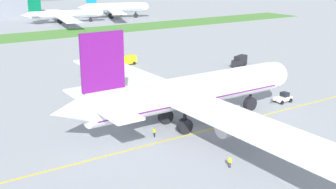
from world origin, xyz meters
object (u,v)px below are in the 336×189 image
(service_truck_baggage_loader, at_px, (240,61))
(airliner_foreground, at_px, (187,93))
(parked_airliner_far_right, at_px, (63,15))
(ground_crew_wingwalker_port, at_px, (230,161))
(pushback_tug, at_px, (283,98))
(service_truck_fuel_bowser, at_px, (128,60))
(parked_airliner_far_outer, at_px, (114,8))
(ground_crew_marshaller_front, at_px, (154,131))

(service_truck_baggage_loader, bearing_deg, airliner_foreground, -143.54)
(parked_airliner_far_right, bearing_deg, service_truck_baggage_loader, -87.23)
(ground_crew_wingwalker_port, bearing_deg, pushback_tug, 29.73)
(service_truck_fuel_bowser, xyz_separation_m, parked_airliner_far_outer, (50.74, 107.56, 4.13))
(ground_crew_marshaller_front, height_order, parked_airliner_far_outer, parked_airliner_far_outer)
(parked_airliner_far_outer, bearing_deg, service_truck_fuel_bowser, -115.25)
(ground_crew_marshaller_front, height_order, service_truck_baggage_loader, service_truck_baggage_loader)
(service_truck_baggage_loader, bearing_deg, ground_crew_marshaller_front, -146.86)
(pushback_tug, height_order, ground_crew_marshaller_front, pushback_tug)
(ground_crew_marshaller_front, bearing_deg, service_truck_baggage_loader, 33.14)
(parked_airliner_far_right, relative_size, parked_airliner_far_outer, 1.13)
(service_truck_baggage_loader, bearing_deg, ground_crew_wingwalker_port, -133.99)
(pushback_tug, xyz_separation_m, parked_airliner_far_outer, (40.70, 157.95, 4.67))
(ground_crew_wingwalker_port, distance_m, service_truck_fuel_bowser, 70.92)
(service_truck_baggage_loader, xyz_separation_m, service_truck_fuel_bowser, (-25.76, 19.87, -0.17))
(ground_crew_wingwalker_port, relative_size, ground_crew_marshaller_front, 0.96)
(ground_crew_wingwalker_port, distance_m, parked_airliner_far_outer, 189.43)
(airliner_foreground, xyz_separation_m, ground_crew_marshaller_front, (-7.87, -1.58, -5.19))
(service_truck_baggage_loader, distance_m, parked_airliner_far_outer, 129.91)
(ground_crew_wingwalker_port, height_order, service_truck_baggage_loader, service_truck_baggage_loader)
(parked_airliner_far_right, xyz_separation_m, parked_airliner_far_outer, (30.91, 4.59, 1.33))
(airliner_foreground, xyz_separation_m, service_truck_fuel_bowser, (15.51, 50.36, -4.77))
(service_truck_baggage_loader, relative_size, parked_airliner_far_outer, 0.11)
(ground_crew_wingwalker_port, bearing_deg, airliner_foreground, 73.88)
(airliner_foreground, height_order, ground_crew_marshaller_front, airliner_foreground)
(airliner_foreground, bearing_deg, pushback_tug, -0.06)
(airliner_foreground, distance_m, ground_crew_wingwalker_port, 18.96)
(pushback_tug, height_order, parked_airliner_far_outer, parked_airliner_far_outer)
(airliner_foreground, bearing_deg, parked_airliner_far_outer, 67.24)
(airliner_foreground, xyz_separation_m, service_truck_baggage_loader, (41.27, 30.50, -4.60))
(ground_crew_marshaller_front, xyz_separation_m, parked_airliner_far_right, (43.21, 154.92, 3.22))
(ground_crew_wingwalker_port, height_order, ground_crew_marshaller_front, ground_crew_marshaller_front)
(service_truck_fuel_bowser, relative_size, parked_airliner_far_right, 0.08)
(pushback_tug, relative_size, parked_airliner_far_outer, 0.10)
(ground_crew_marshaller_front, bearing_deg, airliner_foreground, 11.38)
(ground_crew_wingwalker_port, bearing_deg, parked_airliner_far_right, 76.70)
(airliner_foreground, xyz_separation_m, parked_airliner_far_right, (35.34, 153.33, -1.96))
(service_truck_baggage_loader, bearing_deg, parked_airliner_far_outer, 78.91)
(parked_airliner_far_outer, bearing_deg, airliner_foreground, -112.76)
(ground_crew_wingwalker_port, xyz_separation_m, ground_crew_marshaller_front, (-2.81, 15.92, 0.04))
(airliner_foreground, relative_size, parked_airliner_far_outer, 1.33)
(pushback_tug, relative_size, parked_airliner_far_right, 0.09)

